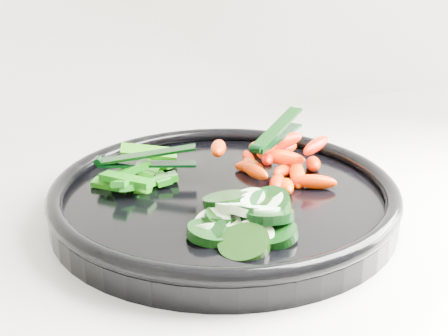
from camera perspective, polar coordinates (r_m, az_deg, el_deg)
name	(u,v)px	position (r m, az deg, el deg)	size (l,w,h in m)	color
veggie_tray	(224,198)	(0.67, 0.00, -2.73)	(0.46, 0.46, 0.04)	black
cucumber_pile	(242,218)	(0.60, 1.69, -4.62)	(0.12, 0.13, 0.04)	black
carrot_pile	(276,161)	(0.72, 4.81, 0.66)	(0.15, 0.16, 0.06)	red
pepper_pile	(141,174)	(0.71, -7.63, -0.52)	(0.12, 0.12, 0.03)	#1E6609
tong_carrot	(276,134)	(0.71, 4.77, 3.15)	(0.10, 0.08, 0.02)	black
tong_pepper	(144,159)	(0.70, -7.34, 0.78)	(0.11, 0.06, 0.02)	black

